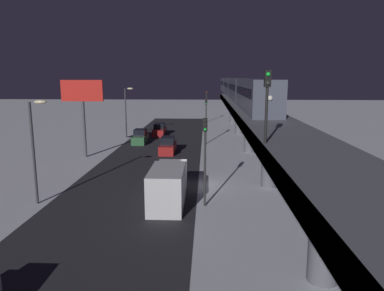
{
  "coord_description": "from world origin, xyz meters",
  "views": [
    {
      "loc": [
        -0.87,
        29.93,
        9.22
      ],
      "look_at": [
        0.85,
        -11.73,
        1.28
      ],
      "focal_mm": 33.68,
      "sensor_mm": 36.0,
      "label": 1
    }
  ],
  "objects_px": {
    "traffic_light_mid": "(206,114)",
    "traffic_light_far": "(206,102)",
    "rail_signal": "(267,94)",
    "sedan_red": "(159,130)",
    "sedan_green": "(140,137)",
    "commercial_billboard": "(82,98)",
    "traffic_light_near": "(205,149)",
    "sedan_red_2": "(168,146)",
    "box_truck": "(169,185)",
    "subway_train": "(236,87)"
  },
  "relations": [
    {
      "from": "rail_signal",
      "to": "sedan_green",
      "type": "bearing_deg",
      "value": -67.2
    },
    {
      "from": "traffic_light_near",
      "to": "subway_train",
      "type": "bearing_deg",
      "value": -97.24
    },
    {
      "from": "traffic_light_near",
      "to": "commercial_billboard",
      "type": "relative_size",
      "value": 0.72
    },
    {
      "from": "traffic_light_mid",
      "to": "traffic_light_far",
      "type": "bearing_deg",
      "value": -90.0
    },
    {
      "from": "sedan_red_2",
      "to": "sedan_green",
      "type": "distance_m",
      "value": 7.86
    },
    {
      "from": "traffic_light_near",
      "to": "traffic_light_mid",
      "type": "xyz_separation_m",
      "value": [
        0.0,
        -24.77,
        0.0
      ]
    },
    {
      "from": "traffic_light_far",
      "to": "box_truck",
      "type": "bearing_deg",
      "value": 86.83
    },
    {
      "from": "rail_signal",
      "to": "sedan_red",
      "type": "distance_m",
      "value": 39.52
    },
    {
      "from": "sedan_red",
      "to": "sedan_red_2",
      "type": "height_order",
      "value": "same"
    },
    {
      "from": "rail_signal",
      "to": "traffic_light_near",
      "type": "height_order",
      "value": "rail_signal"
    },
    {
      "from": "box_truck",
      "to": "traffic_light_near",
      "type": "distance_m",
      "value": 4.0
    },
    {
      "from": "subway_train",
      "to": "sedan_red_2",
      "type": "height_order",
      "value": "subway_train"
    },
    {
      "from": "traffic_light_far",
      "to": "sedan_green",
      "type": "bearing_deg",
      "value": 69.21
    },
    {
      "from": "sedan_red_2",
      "to": "box_truck",
      "type": "xyz_separation_m",
      "value": [
        -2.0,
        17.91,
        0.55
      ]
    },
    {
      "from": "rail_signal",
      "to": "box_truck",
      "type": "distance_m",
      "value": 10.92
    },
    {
      "from": "box_truck",
      "to": "traffic_light_far",
      "type": "distance_m",
      "value": 48.93
    },
    {
      "from": "box_truck",
      "to": "traffic_light_far",
      "type": "relative_size",
      "value": 1.16
    },
    {
      "from": "subway_train",
      "to": "commercial_billboard",
      "type": "distance_m",
      "value": 33.55
    },
    {
      "from": "sedan_green",
      "to": "commercial_billboard",
      "type": "relative_size",
      "value": 0.49
    },
    {
      "from": "box_truck",
      "to": "commercial_billboard",
      "type": "bearing_deg",
      "value": -52.92
    },
    {
      "from": "subway_train",
      "to": "commercial_billboard",
      "type": "relative_size",
      "value": 8.32
    },
    {
      "from": "traffic_light_far",
      "to": "commercial_billboard",
      "type": "distance_m",
      "value": 36.62
    },
    {
      "from": "subway_train",
      "to": "traffic_light_near",
      "type": "height_order",
      "value": "subway_train"
    },
    {
      "from": "traffic_light_near",
      "to": "traffic_light_mid",
      "type": "height_order",
      "value": "same"
    },
    {
      "from": "rail_signal",
      "to": "sedan_red",
      "type": "xyz_separation_m",
      "value": [
        10.86,
        -37.25,
        -7.53
      ]
    },
    {
      "from": "traffic_light_far",
      "to": "traffic_light_mid",
      "type": "bearing_deg",
      "value": 90.0
    },
    {
      "from": "subway_train",
      "to": "sedan_red_2",
      "type": "distance_m",
      "value": 27.25
    },
    {
      "from": "traffic_light_mid",
      "to": "traffic_light_far",
      "type": "distance_m",
      "value": 24.77
    },
    {
      "from": "sedan_red",
      "to": "traffic_light_far",
      "type": "bearing_deg",
      "value": -113.37
    },
    {
      "from": "sedan_red_2",
      "to": "traffic_light_far",
      "type": "height_order",
      "value": "traffic_light_far"
    },
    {
      "from": "commercial_billboard",
      "to": "traffic_light_near",
      "type": "bearing_deg",
      "value": 131.65
    },
    {
      "from": "traffic_light_mid",
      "to": "rail_signal",
      "type": "bearing_deg",
      "value": 96.43
    },
    {
      "from": "sedan_green",
      "to": "sedan_red",
      "type": "bearing_deg",
      "value": -104.16
    },
    {
      "from": "sedan_red_2",
      "to": "traffic_light_near",
      "type": "distance_m",
      "value": 19.56
    },
    {
      "from": "sedan_green",
      "to": "traffic_light_far",
      "type": "height_order",
      "value": "traffic_light_far"
    },
    {
      "from": "subway_train",
      "to": "commercial_billboard",
      "type": "height_order",
      "value": "subway_train"
    },
    {
      "from": "subway_train",
      "to": "traffic_light_far",
      "type": "bearing_deg",
      "value": -49.68
    },
    {
      "from": "sedan_red_2",
      "to": "commercial_billboard",
      "type": "distance_m",
      "value": 11.52
    },
    {
      "from": "sedan_red_2",
      "to": "traffic_light_near",
      "type": "xyz_separation_m",
      "value": [
        -4.7,
        18.68,
        3.4
      ]
    },
    {
      "from": "sedan_green",
      "to": "traffic_light_far",
      "type": "bearing_deg",
      "value": -110.79
    },
    {
      "from": "traffic_light_near",
      "to": "sedan_red",
      "type": "bearing_deg",
      "value": -76.88
    },
    {
      "from": "rail_signal",
      "to": "sedan_red_2",
      "type": "bearing_deg",
      "value": -71.24
    },
    {
      "from": "sedan_red",
      "to": "traffic_light_far",
      "type": "height_order",
      "value": "traffic_light_far"
    },
    {
      "from": "subway_train",
      "to": "rail_signal",
      "type": "bearing_deg",
      "value": 87.49
    },
    {
      "from": "rail_signal",
      "to": "traffic_light_mid",
      "type": "height_order",
      "value": "rail_signal"
    },
    {
      "from": "traffic_light_mid",
      "to": "commercial_billboard",
      "type": "bearing_deg",
      "value": 32.33
    },
    {
      "from": "traffic_light_far",
      "to": "sedan_red",
      "type": "bearing_deg",
      "value": 66.63
    },
    {
      "from": "commercial_billboard",
      "to": "sedan_red_2",
      "type": "bearing_deg",
      "value": -163.24
    },
    {
      "from": "commercial_billboard",
      "to": "box_truck",
      "type": "bearing_deg",
      "value": 127.08
    },
    {
      "from": "sedan_green",
      "to": "traffic_light_mid",
      "type": "bearing_deg",
      "value": 178.27
    }
  ]
}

